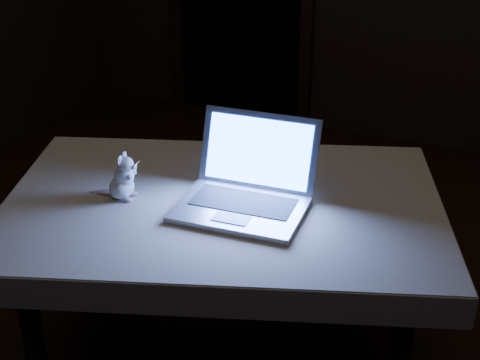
% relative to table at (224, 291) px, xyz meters
% --- Properties ---
extents(table, '(1.57, 1.29, 0.72)m').
position_rel_table_xyz_m(table, '(0.00, 0.00, 0.00)').
color(table, black).
rests_on(table, floor).
extents(tablecloth, '(1.60, 1.22, 0.10)m').
position_rel_table_xyz_m(tablecloth, '(-0.10, -0.05, 0.32)').
color(tablecloth, beige).
rests_on(tablecloth, table).
extents(laptop, '(0.44, 0.39, 0.28)m').
position_rel_table_xyz_m(laptop, '(0.09, -0.05, 0.51)').
color(laptop, '#B3B3B8').
rests_on(laptop, tablecloth).
extents(plush_mouse, '(0.13, 0.13, 0.16)m').
position_rel_table_xyz_m(plush_mouse, '(-0.31, -0.13, 0.45)').
color(plush_mouse, silver).
rests_on(plush_mouse, tablecloth).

